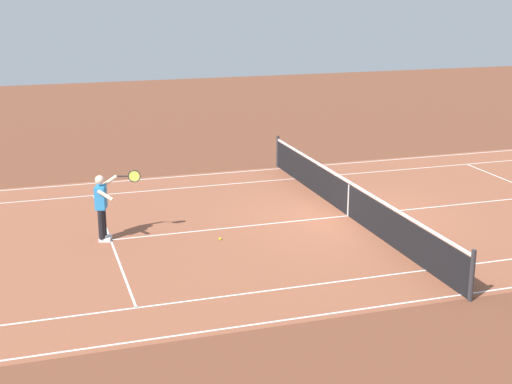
{
  "coord_description": "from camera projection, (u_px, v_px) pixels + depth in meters",
  "views": [
    {
      "loc": [
        8.17,
        17.36,
        6.14
      ],
      "look_at": [
        2.63,
        -0.02,
        0.9
      ],
      "focal_mm": 51.59,
      "sensor_mm": 36.0,
      "label": 1
    }
  ],
  "objects": [
    {
      "name": "tennis_player_near",
      "position": [
        103.0,
        204.0,
        17.86
      ],
      "size": [
        1.17,
        0.74,
        1.7
      ],
      "color": "black",
      "rests_on": "ground_plane"
    },
    {
      "name": "tennis_ball",
      "position": [
        220.0,
        239.0,
        18.1
      ],
      "size": [
        0.07,
        0.07,
        0.07
      ],
      "primitive_type": "sphere",
      "color": "#CCE01E",
      "rests_on": "ground_plane"
    },
    {
      "name": "ground_plane",
      "position": [
        348.0,
        216.0,
        19.98
      ],
      "size": [
        60.0,
        60.0,
        0.0
      ],
      "primitive_type": "plane",
      "color": "brown"
    },
    {
      "name": "court_slab",
      "position": [
        348.0,
        216.0,
        19.98
      ],
      "size": [
        24.2,
        11.4,
        0.0
      ],
      "primitive_type": "cube",
      "color": "#935138",
      "rests_on": "ground_plane"
    },
    {
      "name": "tennis_net",
      "position": [
        349.0,
        199.0,
        19.84
      ],
      "size": [
        0.1,
        11.7,
        1.08
      ],
      "color": "#2D2D33",
      "rests_on": "ground_plane"
    },
    {
      "name": "court_line_markings",
      "position": [
        348.0,
        216.0,
        19.97
      ],
      "size": [
        23.85,
        11.05,
        0.01
      ],
      "color": "white",
      "rests_on": "ground_plane"
    }
  ]
}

